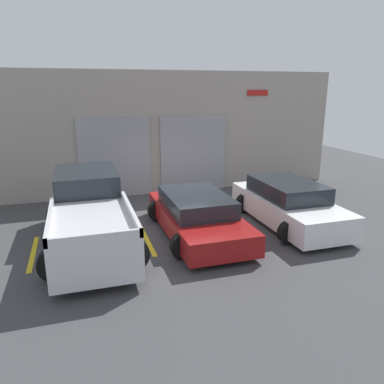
# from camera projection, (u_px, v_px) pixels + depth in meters

# --- Properties ---
(ground_plane) EXTENTS (28.00, 28.00, 0.00)m
(ground_plane) POSITION_uv_depth(u_px,v_px,m) (182.00, 216.00, 12.04)
(ground_plane) COLOR #3D3D3F
(shophouse_building) EXTENTS (14.61, 0.68, 4.62)m
(shophouse_building) POSITION_uv_depth(u_px,v_px,m) (158.00, 133.00, 14.45)
(shophouse_building) COLOR #9E9389
(shophouse_building) RESTS_ON ground
(pickup_truck) EXTENTS (2.39, 5.26, 1.73)m
(pickup_truck) POSITION_uv_depth(u_px,v_px,m) (90.00, 213.00, 9.76)
(pickup_truck) COLOR silver
(pickup_truck) RESTS_ON ground
(sedan_white) EXTENTS (2.17, 4.38, 1.30)m
(sedan_white) POSITION_uv_depth(u_px,v_px,m) (288.00, 204.00, 11.26)
(sedan_white) COLOR white
(sedan_white) RESTS_ON ground
(sedan_side) EXTENTS (2.27, 4.50, 1.15)m
(sedan_side) POSITION_uv_depth(u_px,v_px,m) (197.00, 215.00, 10.46)
(sedan_side) COLOR maroon
(sedan_side) RESTS_ON ground
(parking_stripe_far_left) EXTENTS (0.12, 2.20, 0.01)m
(parking_stripe_far_left) POSITION_uv_depth(u_px,v_px,m) (33.00, 253.00, 9.34)
(parking_stripe_far_left) COLOR gold
(parking_stripe_far_left) RESTS_ON ground
(parking_stripe_left) EXTENTS (0.12, 2.20, 0.01)m
(parking_stripe_left) POSITION_uv_depth(u_px,v_px,m) (147.00, 240.00, 10.16)
(parking_stripe_left) COLOR gold
(parking_stripe_left) RESTS_ON ground
(parking_stripe_centre) EXTENTS (0.12, 2.20, 0.01)m
(parking_stripe_centre) POSITION_uv_depth(u_px,v_px,m) (244.00, 228.00, 10.99)
(parking_stripe_centre) COLOR gold
(parking_stripe_centre) RESTS_ON ground
(parking_stripe_right) EXTENTS (0.12, 2.20, 0.01)m
(parking_stripe_right) POSITION_uv_depth(u_px,v_px,m) (327.00, 218.00, 11.82)
(parking_stripe_right) COLOR gold
(parking_stripe_right) RESTS_ON ground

